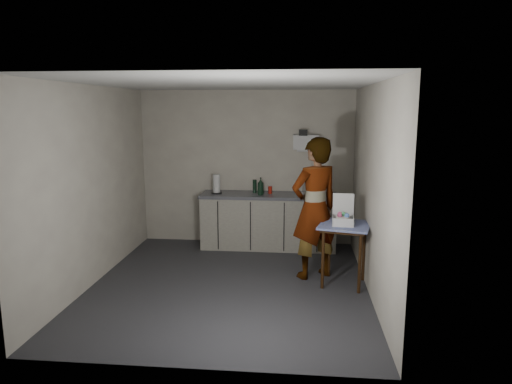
# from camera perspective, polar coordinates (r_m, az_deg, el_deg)

# --- Properties ---
(ground) EXTENTS (4.00, 4.00, 0.00)m
(ground) POSITION_cam_1_polar(r_m,az_deg,el_deg) (6.18, -3.34, -11.46)
(ground) COLOR #25262A
(ground) RESTS_ON ground
(wall_back) EXTENTS (3.60, 0.02, 2.60)m
(wall_back) POSITION_cam_1_polar(r_m,az_deg,el_deg) (7.77, -1.21, 3.03)
(wall_back) COLOR #B4AA9D
(wall_back) RESTS_ON ground
(wall_right) EXTENTS (0.02, 4.00, 2.60)m
(wall_right) POSITION_cam_1_polar(r_m,az_deg,el_deg) (5.82, 14.22, 0.20)
(wall_right) COLOR #B4AA9D
(wall_right) RESTS_ON ground
(wall_left) EXTENTS (0.02, 4.00, 2.60)m
(wall_left) POSITION_cam_1_polar(r_m,az_deg,el_deg) (6.35, -19.66, 0.74)
(wall_left) COLOR #B4AA9D
(wall_left) RESTS_ON ground
(ceiling) EXTENTS (3.60, 4.00, 0.01)m
(ceiling) POSITION_cam_1_polar(r_m,az_deg,el_deg) (5.74, -3.62, 13.34)
(ceiling) COLOR silver
(ceiling) RESTS_ON wall_back
(kitchen_counter) EXTENTS (2.24, 0.62, 0.91)m
(kitchen_counter) POSITION_cam_1_polar(r_m,az_deg,el_deg) (7.61, 1.56, -3.82)
(kitchen_counter) COLOR black
(kitchen_counter) RESTS_ON ground
(wall_shelf) EXTENTS (0.42, 0.18, 0.37)m
(wall_shelf) POSITION_cam_1_polar(r_m,az_deg,el_deg) (7.60, 6.26, 6.19)
(wall_shelf) COLOR silver
(wall_shelf) RESTS_ON ground
(side_table) EXTENTS (0.77, 0.77, 0.82)m
(side_table) POSITION_cam_1_polar(r_m,az_deg,el_deg) (6.07, 11.03, -4.93)
(side_table) COLOR #321D0B
(side_table) RESTS_ON ground
(standing_man) EXTENTS (0.84, 0.76, 1.93)m
(standing_man) POSITION_cam_1_polar(r_m,az_deg,el_deg) (6.22, 7.34, -2.06)
(standing_man) COLOR #B2A593
(standing_man) RESTS_ON ground
(soap_bottle) EXTENTS (0.12, 0.12, 0.28)m
(soap_bottle) POSITION_cam_1_polar(r_m,az_deg,el_deg) (7.40, 0.58, 0.72)
(soap_bottle) COLOR black
(soap_bottle) RESTS_ON kitchen_counter
(soda_can) EXTENTS (0.06, 0.06, 0.12)m
(soda_can) POSITION_cam_1_polar(r_m,az_deg,el_deg) (7.54, 1.77, 0.25)
(soda_can) COLOR red
(soda_can) RESTS_ON kitchen_counter
(dark_bottle) EXTENTS (0.07, 0.07, 0.22)m
(dark_bottle) POSITION_cam_1_polar(r_m,az_deg,el_deg) (7.58, -0.16, 0.71)
(dark_bottle) COLOR black
(dark_bottle) RESTS_ON kitchen_counter
(paper_towel) EXTENTS (0.18, 0.18, 0.32)m
(paper_towel) POSITION_cam_1_polar(r_m,az_deg,el_deg) (7.57, -4.95, 0.96)
(paper_towel) COLOR black
(paper_towel) RESTS_ON kitchen_counter
(dish_rack) EXTENTS (0.35, 0.27, 0.25)m
(dish_rack) POSITION_cam_1_polar(r_m,az_deg,el_deg) (7.52, 7.03, 0.13)
(dish_rack) COLOR silver
(dish_rack) RESTS_ON kitchen_counter
(bakery_box) EXTENTS (0.30, 0.30, 0.39)m
(bakery_box) POSITION_cam_1_polar(r_m,az_deg,el_deg) (6.00, 10.82, -3.19)
(bakery_box) COLOR silver
(bakery_box) RESTS_ON side_table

